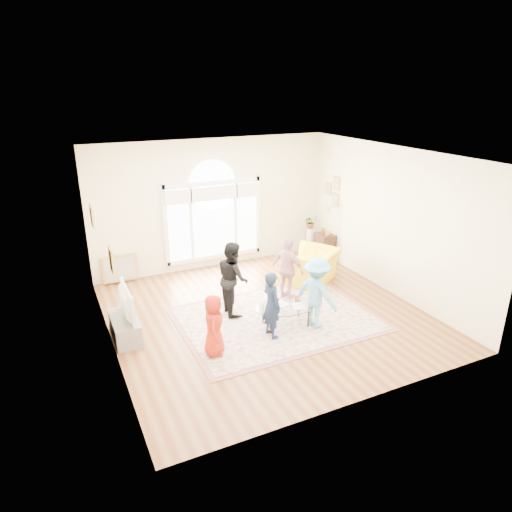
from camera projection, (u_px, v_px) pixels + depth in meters
name	position (u px, v px, depth m)	size (l,w,h in m)	color
ground	(266.00, 314.00, 9.25)	(6.00, 6.00, 0.00)	brown
room_shell	(215.00, 207.00, 11.10)	(6.00, 6.00, 6.00)	beige
area_rug	(277.00, 319.00, 9.06)	(3.60, 2.60, 0.02)	beige
rug_border	(277.00, 319.00, 9.06)	(3.80, 2.80, 0.01)	#935552
tv_console	(125.00, 328.00, 8.33)	(0.45, 1.00, 0.42)	gray
television	(122.00, 303.00, 8.16)	(0.17, 1.02, 0.59)	black
coffee_table	(286.00, 307.00, 8.69)	(1.26, 0.88, 0.54)	silver
armchair	(311.00, 267.00, 10.64)	(1.20, 1.05, 0.78)	yellow
side_cabinet	(324.00, 247.00, 12.05)	(0.40, 0.50, 0.70)	black
floor_lamp	(328.00, 215.00, 11.53)	(0.27, 0.27, 1.51)	black
plant_pedestal	(310.00, 241.00, 12.53)	(0.20, 0.20, 0.70)	white
potted_plant	(311.00, 222.00, 12.34)	(0.34, 0.29, 0.37)	#33722D
leaning_picture	(121.00, 282.00, 10.75)	(0.80, 0.05, 0.62)	tan
child_red	(214.00, 325.00, 7.70)	(0.54, 0.35, 1.10)	#B02312
child_navy	(272.00, 305.00, 8.23)	(0.46, 0.30, 1.27)	#15223E
child_black	(233.00, 278.00, 9.06)	(0.73, 0.57, 1.50)	black
child_pink	(288.00, 269.00, 9.68)	(0.81, 0.34, 1.37)	#D39398
child_blue	(317.00, 293.00, 8.57)	(0.89, 0.51, 1.38)	#5CAFDD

